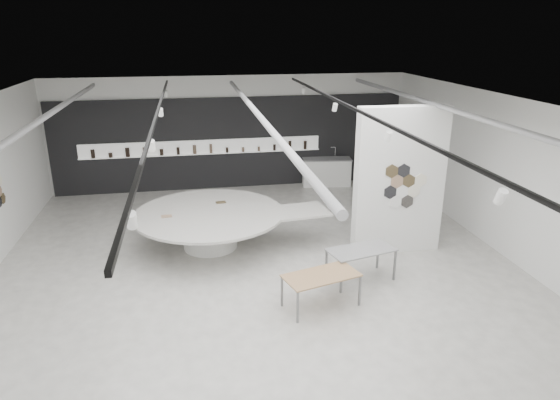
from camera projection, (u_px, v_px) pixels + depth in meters
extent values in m
cube|color=beige|center=(262.00, 280.00, 11.05)|extent=(12.00, 14.00, 0.01)
cube|color=silver|center=(260.00, 108.00, 9.79)|extent=(12.00, 14.00, 0.01)
cube|color=white|center=(232.00, 133.00, 16.92)|extent=(12.00, 0.01, 3.80)
cube|color=white|center=(520.00, 184.00, 11.43)|extent=(0.01, 14.00, 3.80)
cylinder|color=#939396|center=(41.00, 120.00, 9.60)|extent=(0.12, 12.00, 0.12)
cylinder|color=#939396|center=(257.00, 113.00, 10.31)|extent=(0.12, 12.00, 0.12)
cylinder|color=#939396|center=(445.00, 107.00, 11.02)|extent=(0.12, 12.00, 0.12)
cube|color=black|center=(156.00, 116.00, 9.48)|extent=(0.05, 13.00, 0.06)
cylinder|color=white|center=(132.00, 220.00, 4.90)|extent=(0.11, 0.18, 0.21)
cylinder|color=white|center=(152.00, 145.00, 7.96)|extent=(0.11, 0.18, 0.21)
cylinder|color=white|center=(161.00, 112.00, 11.03)|extent=(0.11, 0.18, 0.21)
cylinder|color=white|center=(166.00, 93.00, 14.09)|extent=(0.11, 0.18, 0.21)
cube|color=black|center=(357.00, 110.00, 10.16)|extent=(0.05, 13.00, 0.06)
cylinder|color=white|center=(501.00, 197.00, 5.58)|extent=(0.11, 0.18, 0.21)
cylinder|color=white|center=(388.00, 136.00, 8.64)|extent=(0.11, 0.18, 0.21)
cylinder|color=white|center=(335.00, 107.00, 11.71)|extent=(0.11, 0.18, 0.21)
cylinder|color=white|center=(304.00, 90.00, 14.77)|extent=(0.11, 0.18, 0.21)
cylinder|color=brown|center=(3.00, 198.00, 12.15)|extent=(0.03, 0.28, 0.28)
cylinder|color=#99795E|center=(0.00, 191.00, 11.95)|extent=(0.03, 0.28, 0.28)
cylinder|color=white|center=(0.00, 180.00, 12.00)|extent=(0.03, 0.28, 0.28)
cube|color=black|center=(232.00, 143.00, 16.98)|extent=(11.80, 0.10, 3.10)
cube|color=white|center=(203.00, 147.00, 16.77)|extent=(8.00, 0.06, 0.46)
cube|color=white|center=(203.00, 154.00, 16.78)|extent=(8.00, 0.18, 0.02)
cylinder|color=black|center=(93.00, 154.00, 16.14)|extent=(0.13, 0.13, 0.29)
cylinder|color=black|center=(111.00, 155.00, 16.25)|extent=(0.13, 0.13, 0.15)
cylinder|color=black|center=(128.00, 152.00, 16.32)|extent=(0.14, 0.14, 0.30)
cylinder|color=brown|center=(145.00, 152.00, 16.41)|extent=(0.12, 0.12, 0.29)
cylinder|color=black|center=(162.00, 152.00, 16.52)|extent=(0.12, 0.12, 0.21)
cylinder|color=black|center=(178.00, 151.00, 16.60)|extent=(0.10, 0.10, 0.25)
cylinder|color=brown|center=(195.00, 149.00, 16.69)|extent=(0.12, 0.12, 0.30)
cylinder|color=brown|center=(211.00, 149.00, 16.77)|extent=(0.10, 0.10, 0.31)
cylinder|color=black|center=(227.00, 150.00, 16.89)|extent=(0.09, 0.09, 0.17)
cylinder|color=brown|center=(243.00, 149.00, 16.98)|extent=(0.10, 0.10, 0.16)
cylinder|color=brown|center=(259.00, 149.00, 17.08)|extent=(0.09, 0.09, 0.15)
cylinder|color=black|center=(274.00, 147.00, 17.16)|extent=(0.09, 0.09, 0.21)
cylinder|color=black|center=(290.00, 145.00, 17.23)|extent=(0.11, 0.11, 0.31)
cylinder|color=black|center=(305.00, 145.00, 17.33)|extent=(0.11, 0.11, 0.29)
cube|color=white|center=(399.00, 181.00, 11.97)|extent=(2.20, 0.35, 3.60)
cylinder|color=white|center=(402.00, 192.00, 11.86)|extent=(0.34, 0.03, 0.34)
cylinder|color=white|center=(414.00, 191.00, 11.91)|extent=(0.34, 0.03, 0.34)
cylinder|color=black|center=(390.00, 192.00, 11.81)|extent=(0.34, 0.03, 0.34)
cylinder|color=brown|center=(409.00, 181.00, 11.80)|extent=(0.34, 0.03, 0.34)
cylinder|color=#99795E|center=(397.00, 181.00, 11.75)|extent=(0.34, 0.03, 0.34)
cylinder|color=black|center=(407.00, 201.00, 11.97)|extent=(0.34, 0.03, 0.34)
cylinder|color=white|center=(395.00, 202.00, 11.92)|extent=(0.34, 0.03, 0.34)
cylinder|color=white|center=(421.00, 180.00, 11.85)|extent=(0.34, 0.03, 0.34)
cylinder|color=black|center=(404.00, 171.00, 11.69)|extent=(0.34, 0.03, 0.34)
cylinder|color=brown|center=(392.00, 171.00, 11.64)|extent=(0.34, 0.03, 0.34)
cylinder|color=white|center=(210.00, 231.00, 12.58)|extent=(1.49, 1.49, 0.88)
cylinder|color=beige|center=(209.00, 213.00, 12.42)|extent=(4.13, 4.13, 0.06)
cube|color=beige|center=(294.00, 212.00, 12.51)|extent=(1.76, 1.22, 0.06)
cube|color=#99795E|center=(167.00, 216.00, 12.12)|extent=(0.28, 0.21, 0.01)
cube|color=brown|center=(221.00, 202.00, 13.08)|extent=(0.28, 0.21, 0.01)
cube|color=#A98157|center=(321.00, 276.00, 9.81)|extent=(1.63, 1.12, 0.03)
cube|color=slate|center=(298.00, 307.00, 9.35)|extent=(0.05, 0.05, 0.67)
cube|color=slate|center=(282.00, 291.00, 9.92)|extent=(0.05, 0.05, 0.67)
cube|color=slate|center=(360.00, 291.00, 9.94)|extent=(0.05, 0.05, 0.67)
cube|color=slate|center=(342.00, 277.00, 10.50)|extent=(0.05, 0.05, 0.67)
cube|color=gray|center=(361.00, 250.00, 10.83)|extent=(1.57, 1.05, 0.03)
cube|color=slate|center=(341.00, 278.00, 10.41)|extent=(0.05, 0.05, 0.71)
cube|color=slate|center=(326.00, 265.00, 10.96)|extent=(0.05, 0.05, 0.71)
cube|color=slate|center=(395.00, 265.00, 10.94)|extent=(0.05, 0.05, 0.71)
cube|color=slate|center=(378.00, 254.00, 11.49)|extent=(0.05, 0.05, 0.71)
cube|color=white|center=(326.00, 172.00, 17.52)|extent=(1.72, 0.83, 0.93)
cube|color=gray|center=(327.00, 159.00, 17.36)|extent=(1.77, 0.88, 0.03)
cylinder|color=silver|center=(335.00, 152.00, 17.45)|extent=(0.03, 0.03, 0.37)
cylinder|color=silver|center=(333.00, 147.00, 17.39)|extent=(0.17, 0.05, 0.02)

